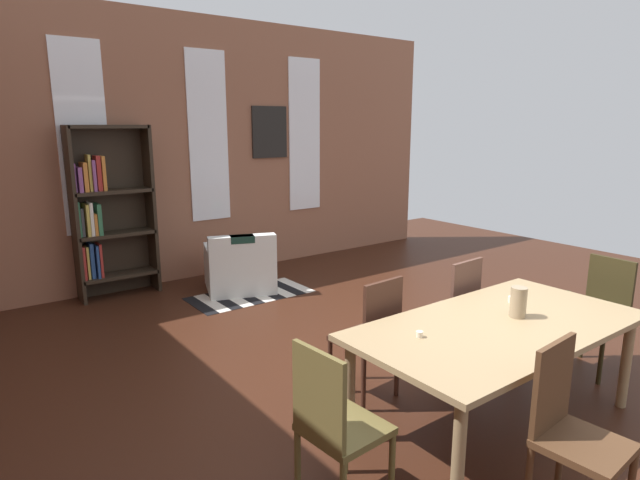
% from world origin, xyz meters
% --- Properties ---
extents(ground_plane, '(11.34, 11.34, 0.00)m').
position_xyz_m(ground_plane, '(0.00, 0.00, 0.00)').
color(ground_plane, '#391C11').
extents(back_wall_brick, '(7.65, 0.12, 3.40)m').
position_xyz_m(back_wall_brick, '(0.00, 4.42, 1.70)').
color(back_wall_brick, '#945D45').
rests_on(back_wall_brick, ground).
extents(window_pane_0, '(0.55, 0.02, 2.21)m').
position_xyz_m(window_pane_0, '(-1.55, 4.35, 1.87)').
color(window_pane_0, white).
extents(window_pane_1, '(0.55, 0.02, 2.21)m').
position_xyz_m(window_pane_1, '(0.00, 4.35, 1.87)').
color(window_pane_1, white).
extents(window_pane_2, '(0.55, 0.02, 2.21)m').
position_xyz_m(window_pane_2, '(1.55, 4.35, 1.87)').
color(window_pane_2, white).
extents(dining_table, '(2.07, 1.07, 0.73)m').
position_xyz_m(dining_table, '(-0.09, -0.26, 0.66)').
color(dining_table, '#977C56').
rests_on(dining_table, ground).
extents(vase_on_table, '(0.11, 0.11, 0.21)m').
position_xyz_m(vase_on_table, '(0.11, -0.26, 0.84)').
color(vase_on_table, '#998466').
rests_on(vase_on_table, dining_table).
extents(tealight_candle_0, '(0.04, 0.04, 0.05)m').
position_xyz_m(tealight_candle_0, '(0.34, -0.06, 0.76)').
color(tealight_candle_0, silver).
rests_on(tealight_candle_0, dining_table).
extents(tealight_candle_1, '(0.04, 0.04, 0.04)m').
position_xyz_m(tealight_candle_1, '(-0.70, -0.10, 0.75)').
color(tealight_candle_1, silver).
rests_on(tealight_candle_1, dining_table).
extents(dining_chair_head_right, '(0.42, 0.42, 0.95)m').
position_xyz_m(dining_chair_head_right, '(1.32, -0.26, 0.51)').
color(dining_chair_head_right, '#2F2914').
rests_on(dining_chair_head_right, ground).
extents(dining_chair_far_left, '(0.43, 0.43, 0.95)m').
position_xyz_m(dining_chair_far_left, '(-0.55, 0.51, 0.51)').
color(dining_chair_far_left, '#3D2319').
rests_on(dining_chair_far_left, ground).
extents(dining_chair_head_left, '(0.43, 0.43, 0.95)m').
position_xyz_m(dining_chair_head_left, '(-1.50, -0.26, 0.51)').
color(dining_chair_head_left, brown).
rests_on(dining_chair_head_left, ground).
extents(dining_chair_near_left, '(0.43, 0.43, 0.95)m').
position_xyz_m(dining_chair_near_left, '(-0.56, -1.02, 0.51)').
color(dining_chair_near_left, '#4D311D').
rests_on(dining_chair_near_left, ground).
extents(dining_chair_far_right, '(0.42, 0.42, 0.95)m').
position_xyz_m(dining_chair_far_right, '(0.38, 0.51, 0.51)').
color(dining_chair_far_right, brown).
rests_on(dining_chair_far_right, ground).
extents(bookshelf_tall, '(0.92, 0.31, 2.03)m').
position_xyz_m(bookshelf_tall, '(-1.41, 4.17, 1.03)').
color(bookshelf_tall, '#2D2319').
rests_on(bookshelf_tall, ground).
extents(armchair_white, '(1.02, 1.02, 0.75)m').
position_xyz_m(armchair_white, '(-0.07, 3.47, 0.28)').
color(armchair_white, silver).
rests_on(armchair_white, ground).
extents(potted_plant_by_shelf, '(0.26, 0.26, 0.39)m').
position_xyz_m(potted_plant_by_shelf, '(1.98, 0.37, 0.20)').
color(potted_plant_by_shelf, '#333338').
rests_on(potted_plant_by_shelf, ground).
extents(striped_rug, '(1.46, 0.72, 0.01)m').
position_xyz_m(striped_rug, '(-0.07, 3.21, 0.00)').
color(striped_rug, black).
rests_on(striped_rug, ground).
extents(framed_picture, '(0.56, 0.03, 0.72)m').
position_xyz_m(framed_picture, '(0.94, 4.34, 1.92)').
color(framed_picture, black).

